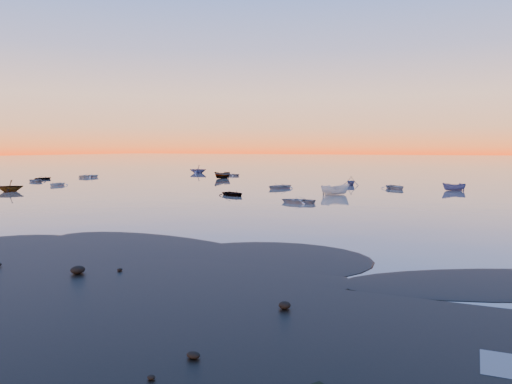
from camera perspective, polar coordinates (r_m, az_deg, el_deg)
The scene contains 5 objects.
ground at distance 125.41m, azimuth 13.80°, elevation 2.20°, with size 600.00×600.00×0.00m, color #6C645A.
mud_lobes at distance 31.69m, azimuth -19.98°, elevation -6.19°, with size 140.00×6.00×0.07m, color black, non-canonical shape.
moored_fleet at distance 79.61m, azimuth 7.92°, elevation 0.70°, with size 124.00×58.00×1.20m, color silver, non-canonical shape.
boat_near_left at distance 85.08m, azimuth -21.84°, elevation 0.67°, with size 3.78×1.58×0.95m, color silver.
boat_near_center at distance 64.63m, azimuth 9.02°, elevation -0.32°, with size 3.98×1.69×1.38m, color silver.
Camera 1 is at (21.61, -23.38, 6.06)m, focal length 35.00 mm.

